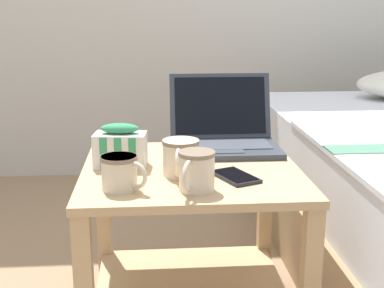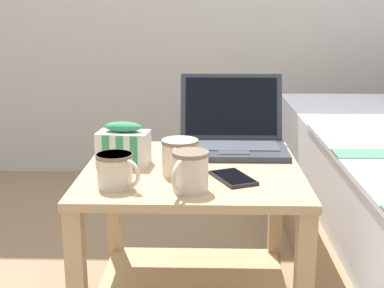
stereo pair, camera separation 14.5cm
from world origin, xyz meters
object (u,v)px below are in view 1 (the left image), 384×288
at_px(mug_mid_center, 181,156).
at_px(mug_front_right, 194,169).
at_px(snack_bag, 120,148).
at_px(mug_front_left, 120,171).
at_px(laptop, 224,134).
at_px(cell_phone, 235,176).

bearing_deg(mug_mid_center, mug_front_right, -78.53).
distance_m(mug_front_right, snack_bag, 0.29).
relative_size(mug_front_left, snack_bag, 0.77).
relative_size(mug_front_left, mug_mid_center, 0.83).
relative_size(laptop, mug_front_right, 2.59).
height_order(mug_mid_center, cell_phone, mug_mid_center).
xyz_separation_m(laptop, mug_front_left, (-0.31, -0.38, 0.00)).
bearing_deg(mug_front_left, laptop, 50.84).
height_order(laptop, mug_mid_center, laptop).
distance_m(laptop, mug_front_right, 0.42).
height_order(mug_front_left, cell_phone, mug_front_left).
height_order(mug_front_right, snack_bag, snack_bag).
bearing_deg(laptop, mug_mid_center, -119.32).
bearing_deg(mug_mid_center, snack_bag, 150.62).
bearing_deg(snack_bag, mug_mid_center, -29.38).
distance_m(mug_front_right, cell_phone, 0.16).
relative_size(mug_front_right, cell_phone, 0.81).
xyz_separation_m(laptop, cell_phone, (-0.01, -0.31, -0.04)).
height_order(mug_mid_center, snack_bag, snack_bag).
xyz_separation_m(laptop, snack_bag, (-0.32, -0.18, 0.01)).
relative_size(mug_mid_center, cell_phone, 0.88).
relative_size(laptop, mug_mid_center, 2.37).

